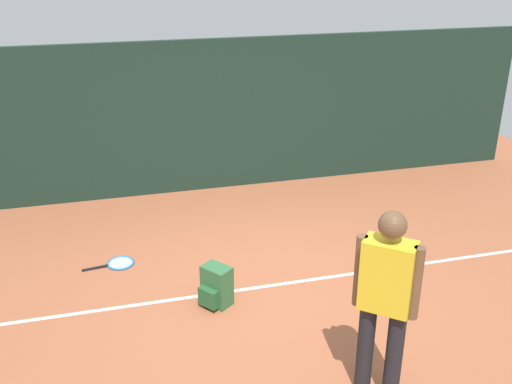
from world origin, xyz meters
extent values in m
plane|color=#9E5638|center=(0.00, 0.00, 0.00)|extent=(12.00, 12.00, 0.00)
cube|color=#192D23|center=(0.00, 3.00, 1.13)|extent=(10.00, 0.10, 2.27)
cube|color=white|center=(0.00, 0.04, 0.00)|extent=(9.00, 0.05, 0.00)
cylinder|color=black|center=(0.57, -1.86, 0.42)|extent=(0.14, 0.14, 0.85)
cylinder|color=black|center=(0.39, -1.71, 0.42)|extent=(0.14, 0.14, 0.85)
cube|color=yellow|center=(0.48, -1.78, 1.15)|extent=(0.45, 0.43, 0.60)
sphere|color=brown|center=(0.48, -1.78, 1.59)|extent=(0.22, 0.22, 0.22)
cylinder|color=brown|center=(0.65, -1.92, 1.14)|extent=(0.09, 0.09, 0.62)
cylinder|color=brown|center=(0.31, -1.64, 1.14)|extent=(0.09, 0.09, 0.62)
cylinder|color=black|center=(-1.82, 0.92, 0.01)|extent=(0.30, 0.07, 0.03)
torus|color=#1E72BF|center=(-1.52, 0.96, 0.01)|extent=(0.37, 0.37, 0.02)
cylinder|color=#B2B2B2|center=(-1.52, 0.96, 0.01)|extent=(0.31, 0.31, 0.00)
cube|color=#2D6038|center=(-0.56, -0.14, 0.22)|extent=(0.34, 0.36, 0.44)
cube|color=#23562D|center=(-0.68, -0.22, 0.14)|extent=(0.20, 0.22, 0.20)
sphere|color=#CCE033|center=(2.12, 0.87, 0.03)|extent=(0.07, 0.07, 0.07)
camera|label=1|loc=(-1.50, -5.31, 3.55)|focal=41.08mm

